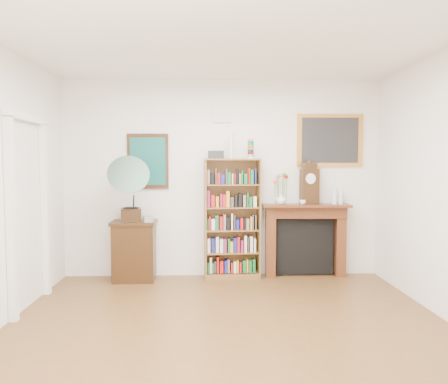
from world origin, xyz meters
name	(u,v)px	position (x,y,z in m)	size (l,w,h in m)	color
room	(232,190)	(0.00, 0.00, 1.40)	(4.51, 5.01, 2.81)	brown
door_casing	(29,196)	(-2.21, 1.20, 1.26)	(0.08, 1.02, 2.17)	white
teal_poster	(148,161)	(-1.05, 2.48, 1.65)	(0.58, 0.04, 0.78)	black
small_picture	(222,112)	(0.00, 2.48, 2.35)	(0.26, 0.04, 0.30)	white
gilt_painting	(330,140)	(1.55, 2.48, 1.95)	(0.95, 0.04, 0.75)	#C48A32
bookshelf	(232,212)	(0.14, 2.34, 0.94)	(0.79, 0.32, 1.94)	brown
side_cabinet	(134,251)	(-1.22, 2.26, 0.42)	(0.61, 0.44, 0.83)	black
fireplace	(305,234)	(1.19, 2.41, 0.61)	(1.25, 0.34, 1.04)	#462010
gramophone	(128,185)	(-1.27, 2.17, 1.33)	(0.67, 0.78, 0.89)	black
cd_stack	(148,219)	(-1.01, 2.13, 0.87)	(0.12, 0.12, 0.08)	#A1A1AC
mantel_clock	(309,184)	(1.24, 2.37, 1.32)	(0.27, 0.19, 0.58)	black
flower_vase	(281,199)	(0.82, 2.34, 1.12)	(0.16, 0.16, 0.16)	silver
teacup	(303,202)	(1.13, 2.30, 1.08)	(0.09, 0.09, 0.07)	silver
bottle_left	(335,196)	(1.60, 2.36, 1.16)	(0.07, 0.07, 0.24)	silver
bottle_right	(341,197)	(1.69, 2.37, 1.14)	(0.06, 0.06, 0.20)	silver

